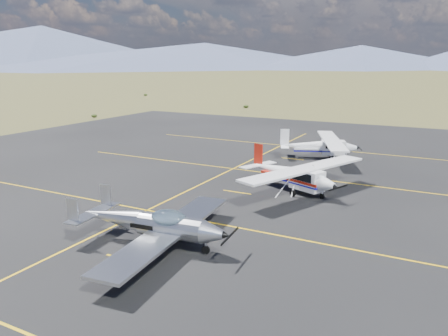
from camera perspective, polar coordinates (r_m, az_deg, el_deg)
The scene contains 5 objects.
ground at distance 20.57m, azimuth 0.10°, elevation -9.78°, with size 1600.00×1600.00×0.00m, color #383D1C.
apron at distance 26.58m, azimuth 7.09°, elevation -4.33°, with size 72.00×72.00×0.02m, color black.
aircraft_low_wing at distance 20.18m, azimuth -9.05°, elevation -7.24°, with size 7.28×10.11×2.19m.
aircraft_cessna at distance 28.55m, azimuth 8.93°, elevation -0.67°, with size 7.45×10.06×2.62m.
aircraft_plain at distance 38.62m, azimuth 12.39°, elevation 2.89°, with size 7.00×9.59×2.49m.
Camera 1 is at (8.67, -16.73, 8.26)m, focal length 35.00 mm.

